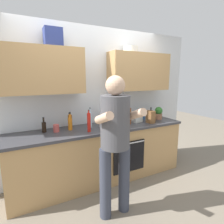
# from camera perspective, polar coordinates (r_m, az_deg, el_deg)

# --- Properties ---
(ground_plane) EXTENTS (12.00, 12.00, 0.00)m
(ground_plane) POSITION_cam_1_polar(r_m,az_deg,el_deg) (3.31, -2.97, -19.88)
(ground_plane) COLOR #756B5B
(back_wall_unit) EXTENTS (4.00, 0.38, 2.50)m
(back_wall_unit) POSITION_cam_1_polar(r_m,az_deg,el_deg) (3.10, -5.44, 7.22)
(back_wall_unit) COLOR silver
(back_wall_unit) RESTS_ON ground
(counter) EXTENTS (2.84, 0.67, 0.90)m
(counter) POSITION_cam_1_polar(r_m,az_deg,el_deg) (3.10, -3.02, -12.69)
(counter) COLOR tan
(counter) RESTS_ON ground
(person_standing) EXTENTS (0.49, 0.45, 1.70)m
(person_standing) POSITION_cam_1_polar(r_m,az_deg,el_deg) (2.15, 1.03, -7.57)
(person_standing) COLOR #383D4C
(person_standing) RESTS_ON ground
(bottle_vinegar) EXTENTS (0.07, 0.07, 0.36)m
(bottle_vinegar) POSITION_cam_1_polar(r_m,az_deg,el_deg) (3.11, 5.30, -1.14)
(bottle_vinegar) COLOR brown
(bottle_vinegar) RESTS_ON counter
(bottle_hotsauce) EXTENTS (0.05, 0.05, 0.33)m
(bottle_hotsauce) POSITION_cam_1_polar(r_m,az_deg,el_deg) (2.69, -7.16, -3.16)
(bottle_hotsauce) COLOR red
(bottle_hotsauce) RESTS_ON counter
(bottle_wine) EXTENTS (0.06, 0.06, 0.31)m
(bottle_wine) POSITION_cam_1_polar(r_m,az_deg,el_deg) (3.23, 2.96, -0.96)
(bottle_wine) COLOR #471419
(bottle_wine) RESTS_ON counter
(bottle_soy) EXTENTS (0.06, 0.06, 0.22)m
(bottle_soy) POSITION_cam_1_polar(r_m,az_deg,el_deg) (2.83, -20.33, -4.29)
(bottle_soy) COLOR black
(bottle_soy) RESTS_ON counter
(bottle_juice) EXTENTS (0.06, 0.06, 0.27)m
(bottle_juice) POSITION_cam_1_polar(r_m,az_deg,el_deg) (2.83, -12.87, -3.35)
(bottle_juice) COLOR orange
(bottle_juice) RESTS_ON counter
(bottle_water) EXTENTS (0.05, 0.05, 0.32)m
(bottle_water) POSITION_cam_1_polar(r_m,az_deg,el_deg) (2.92, -6.78, -2.33)
(bottle_water) COLOR silver
(bottle_water) RESTS_ON counter
(bottle_syrup) EXTENTS (0.06, 0.06, 0.25)m
(bottle_syrup) POSITION_cam_1_polar(r_m,az_deg,el_deg) (2.94, -12.84, -2.82)
(bottle_syrup) COLOR #8C4C14
(bottle_syrup) RESTS_ON counter
(cup_ceramic) EXTENTS (0.08, 0.08, 0.11)m
(cup_ceramic) POSITION_cam_1_polar(r_m,az_deg,el_deg) (2.80, -16.89, -4.83)
(cup_ceramic) COLOR #BF4C47
(cup_ceramic) RESTS_ON counter
(cup_tea) EXTENTS (0.08, 0.08, 0.11)m
(cup_tea) POSITION_cam_1_polar(r_m,az_deg,el_deg) (3.53, 9.53, -1.33)
(cup_tea) COLOR #33598C
(cup_tea) RESTS_ON counter
(mixing_bowl) EXTENTS (0.25, 0.25, 0.09)m
(mixing_bowl) POSITION_cam_1_polar(r_m,az_deg,el_deg) (2.94, -1.51, -3.83)
(mixing_bowl) COLOR silver
(mixing_bowl) RESTS_ON counter
(knife_block) EXTENTS (0.10, 0.14, 0.27)m
(knife_block) POSITION_cam_1_polar(r_m,az_deg,el_deg) (3.25, 11.89, -1.46)
(knife_block) COLOR brown
(knife_block) RESTS_ON counter
(potted_herb) EXTENTS (0.14, 0.14, 0.23)m
(potted_herb) POSITION_cam_1_polar(r_m,az_deg,el_deg) (3.58, 14.22, -0.27)
(potted_herb) COLOR #9E6647
(potted_herb) RESTS_ON counter
(grocery_bag_produce) EXTENTS (0.19, 0.20, 0.16)m
(grocery_bag_produce) POSITION_cam_1_polar(r_m,az_deg,el_deg) (3.30, 7.43, -1.60)
(grocery_bag_produce) COLOR silver
(grocery_bag_produce) RESTS_ON counter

